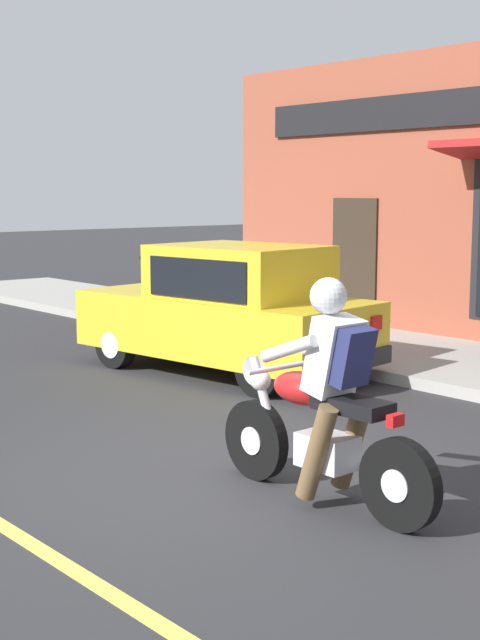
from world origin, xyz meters
The scene contains 4 objects.
ground_plane centered at (0.00, 0.00, 0.00)m, with size 80.00×80.00×0.00m, color #2B2B2D.
sidewalk_curb centered at (4.86, 3.00, 0.07)m, with size 2.60×22.00×0.14m, color #9E9B93.
motorcycle_with_rider centered at (0.15, -1.05, 0.68)m, with size 0.56×2.02×1.62m.
car_hatchback centered at (2.59, 2.93, 0.77)m, with size 2.10×3.95×1.57m.
Camera 1 is at (-4.29, -5.29, 2.21)m, focal length 50.00 mm.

